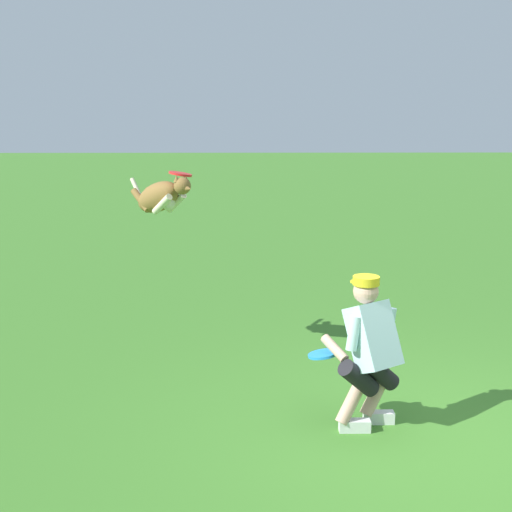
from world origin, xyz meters
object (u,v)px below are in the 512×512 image
Objects in this scene: person at (369,348)px; dog at (161,197)px; frisbee_flying at (180,174)px; frisbee_held at (323,354)px.

person is 2.79m from dog.
frisbee_held is (-1.30, 1.53, -1.35)m from frisbee_flying.
person is at bearing 163.82° from frisbee_held.
dog reaches higher than person.
frisbee_held is (-1.52, 1.67, -1.10)m from dog.
frisbee_held is at bearing 38.35° from person.
frisbee_flying is at bearing -49.73° from frisbee_held.
person is 2.66m from frisbee_flying.
person is 5.06× the size of frisbee_held.
person is 1.55× the size of dog.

